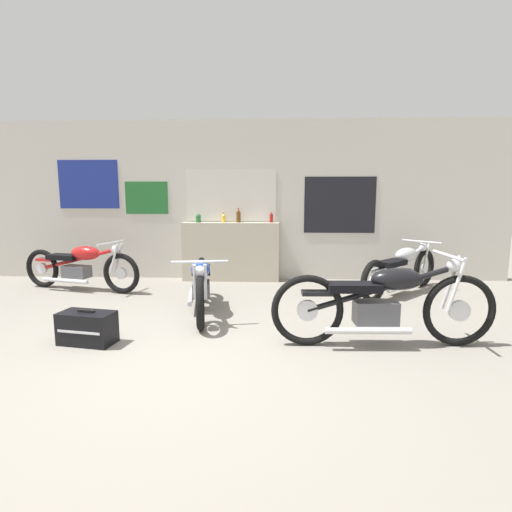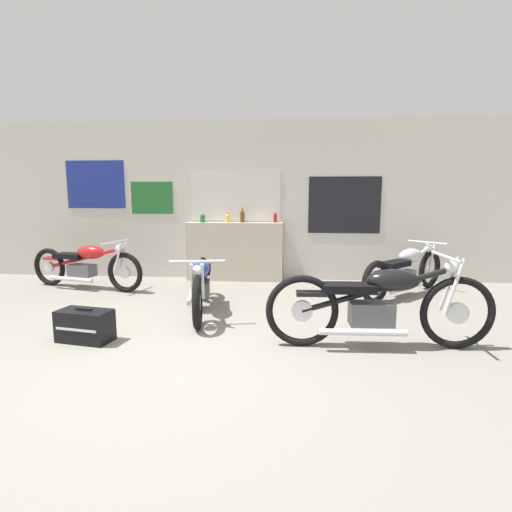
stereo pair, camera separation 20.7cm
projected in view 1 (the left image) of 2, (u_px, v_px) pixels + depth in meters
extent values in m
plane|color=gray|center=(177.00, 365.00, 3.57)|extent=(24.00, 24.00, 0.00)
cube|color=beige|center=(226.00, 201.00, 7.10)|extent=(10.00, 0.06, 2.80)
cube|color=silver|center=(231.00, 195.00, 7.05)|extent=(1.53, 0.01, 0.84)
cube|color=beige|center=(231.00, 195.00, 7.04)|extent=(1.59, 0.01, 0.90)
cube|color=black|center=(340.00, 205.00, 6.99)|extent=(1.24, 0.01, 0.98)
cube|color=#23662D|center=(147.00, 198.00, 7.12)|extent=(0.77, 0.01, 0.57)
cube|color=navy|center=(88.00, 184.00, 7.13)|extent=(1.09, 0.01, 0.85)
cube|color=#B7AD99|center=(231.00, 252.00, 7.06)|extent=(1.70, 0.28, 1.03)
cylinder|color=#23662D|center=(198.00, 219.00, 6.99)|extent=(0.09, 0.09, 0.12)
cone|color=#23662D|center=(198.00, 214.00, 6.97)|extent=(0.07, 0.07, 0.03)
cylinder|color=silver|center=(198.00, 213.00, 6.97)|extent=(0.03, 0.03, 0.01)
cylinder|color=gold|center=(224.00, 219.00, 7.01)|extent=(0.07, 0.07, 0.12)
cone|color=gold|center=(224.00, 214.00, 6.99)|extent=(0.06, 0.06, 0.03)
cylinder|color=red|center=(224.00, 213.00, 6.99)|extent=(0.03, 0.03, 0.01)
cylinder|color=#5B3814|center=(238.00, 217.00, 6.97)|extent=(0.08, 0.08, 0.18)
cone|color=#5B3814|center=(238.00, 211.00, 6.95)|extent=(0.06, 0.06, 0.05)
cylinder|color=red|center=(238.00, 209.00, 6.94)|extent=(0.03, 0.03, 0.02)
cylinder|color=maroon|center=(271.00, 218.00, 6.98)|extent=(0.06, 0.06, 0.14)
cone|color=maroon|center=(271.00, 213.00, 6.96)|extent=(0.05, 0.05, 0.04)
cylinder|color=silver|center=(271.00, 212.00, 6.96)|extent=(0.02, 0.02, 0.02)
torus|color=black|center=(424.00, 268.00, 6.62)|extent=(0.50, 0.50, 0.62)
cylinder|color=silver|center=(424.00, 268.00, 6.62)|extent=(0.16, 0.16, 0.17)
torus|color=black|center=(374.00, 281.00, 5.59)|extent=(0.50, 0.50, 0.62)
cylinder|color=silver|center=(374.00, 281.00, 5.59)|extent=(0.16, 0.16, 0.17)
cube|color=#4C4C51|center=(399.00, 276.00, 6.06)|extent=(0.46, 0.46, 0.19)
cylinder|color=#B2B2B7|center=(399.00, 264.00, 6.03)|extent=(1.03, 1.03, 0.39)
ellipsoid|color=#B2B2B7|center=(406.00, 255.00, 6.15)|extent=(0.54, 0.54, 0.22)
cube|color=black|center=(392.00, 263.00, 5.87)|extent=(0.54, 0.54, 0.08)
cube|color=#B2B2B7|center=(378.00, 270.00, 5.63)|extent=(0.32, 0.32, 0.04)
cylinder|color=silver|center=(419.00, 254.00, 6.58)|extent=(0.15, 0.15, 0.44)
cylinder|color=silver|center=(426.00, 255.00, 6.49)|extent=(0.15, 0.15, 0.44)
cylinder|color=silver|center=(421.00, 242.00, 6.45)|extent=(0.48, 0.47, 0.03)
sphere|color=silver|center=(423.00, 247.00, 6.51)|extent=(0.13, 0.13, 0.13)
cylinder|color=silver|center=(403.00, 286.00, 5.90)|extent=(0.65, 0.65, 0.06)
torus|color=black|center=(121.00, 273.00, 6.12)|extent=(0.63, 0.23, 0.63)
cylinder|color=silver|center=(121.00, 273.00, 6.12)|extent=(0.18, 0.10, 0.18)
torus|color=black|center=(42.00, 268.00, 6.55)|extent=(0.63, 0.23, 0.63)
cylinder|color=silver|center=(42.00, 268.00, 6.55)|extent=(0.18, 0.10, 0.18)
cube|color=#4C4C51|center=(77.00, 272.00, 6.36)|extent=(0.46, 0.32, 0.19)
cylinder|color=#B21919|center=(76.00, 260.00, 6.33)|extent=(1.34, 0.39, 0.40)
ellipsoid|color=#B21919|center=(86.00, 253.00, 6.26)|extent=(0.55, 0.36, 0.22)
cube|color=black|center=(64.00, 257.00, 6.39)|extent=(0.55, 0.36, 0.08)
cube|color=#B21919|center=(46.00, 260.00, 6.50)|extent=(0.33, 0.21, 0.04)
cylinder|color=silver|center=(119.00, 258.00, 6.17)|extent=(0.18, 0.08, 0.46)
cylinder|color=silver|center=(114.00, 259.00, 6.05)|extent=(0.18, 0.08, 0.46)
cylinder|color=silver|center=(111.00, 243.00, 6.09)|extent=(0.19, 0.63, 0.03)
sphere|color=silver|center=(115.00, 250.00, 6.09)|extent=(0.13, 0.13, 0.13)
cylinder|color=silver|center=(65.00, 281.00, 6.28)|extent=(0.82, 0.26, 0.06)
torus|color=black|center=(200.00, 303.00, 4.48)|extent=(0.19, 0.62, 0.61)
cylinder|color=silver|center=(200.00, 303.00, 4.48)|extent=(0.09, 0.18, 0.17)
torus|color=black|center=(202.00, 278.00, 5.81)|extent=(0.19, 0.62, 0.61)
cylinder|color=silver|center=(202.00, 278.00, 5.81)|extent=(0.09, 0.18, 0.17)
cube|color=#4C4C51|center=(201.00, 289.00, 5.22)|extent=(0.28, 0.41, 0.18)
cylinder|color=navy|center=(201.00, 275.00, 5.19)|extent=(0.26, 1.23, 0.39)
ellipsoid|color=navy|center=(201.00, 269.00, 5.00)|extent=(0.31, 0.49, 0.22)
cube|color=black|center=(201.00, 270.00, 5.38)|extent=(0.31, 0.49, 0.08)
cube|color=navy|center=(202.00, 269.00, 5.71)|extent=(0.18, 0.29, 0.04)
cylinder|color=silver|center=(205.00, 282.00, 4.52)|extent=(0.06, 0.17, 0.44)
cylinder|color=silver|center=(195.00, 282.00, 4.51)|extent=(0.06, 0.17, 0.44)
cylinder|color=silver|center=(200.00, 262.00, 4.55)|extent=(0.64, 0.14, 0.03)
sphere|color=silver|center=(200.00, 271.00, 4.50)|extent=(0.13, 0.13, 0.13)
cylinder|color=silver|center=(191.00, 297.00, 5.31)|extent=(0.19, 0.75, 0.06)
torus|color=black|center=(459.00, 311.00, 3.99)|extent=(0.73, 0.10, 0.73)
cylinder|color=silver|center=(459.00, 311.00, 3.99)|extent=(0.21, 0.06, 0.21)
torus|color=black|center=(307.00, 310.00, 4.00)|extent=(0.73, 0.10, 0.73)
cylinder|color=silver|center=(307.00, 310.00, 4.00)|extent=(0.21, 0.06, 0.21)
cube|color=#4C4C51|center=(376.00, 312.00, 4.00)|extent=(0.43, 0.24, 0.23)
cylinder|color=black|center=(377.00, 290.00, 3.96)|extent=(1.39, 0.11, 0.47)
ellipsoid|color=black|center=(397.00, 279.00, 3.95)|extent=(0.53, 0.26, 0.22)
cube|color=black|center=(354.00, 287.00, 3.96)|extent=(0.53, 0.26, 0.08)
cube|color=black|center=(317.00, 293.00, 3.97)|extent=(0.31, 0.15, 0.04)
cylinder|color=silver|center=(451.00, 282.00, 4.01)|extent=(0.18, 0.04, 0.55)
cylinder|color=silver|center=(457.00, 285.00, 3.89)|extent=(0.18, 0.04, 0.55)
cylinder|color=silver|center=(448.00, 256.00, 3.91)|extent=(0.06, 0.64, 0.03)
sphere|color=silver|center=(454.00, 266.00, 3.92)|extent=(0.13, 0.13, 0.13)
cylinder|color=silver|center=(368.00, 331.00, 3.88)|extent=(0.84, 0.10, 0.06)
cube|color=black|center=(87.00, 328.00, 4.08)|extent=(0.59, 0.37, 0.33)
cube|color=silver|center=(78.00, 332.00, 3.94)|extent=(0.47, 0.09, 0.02)
cube|color=black|center=(86.00, 311.00, 4.05)|extent=(0.20, 0.06, 0.02)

